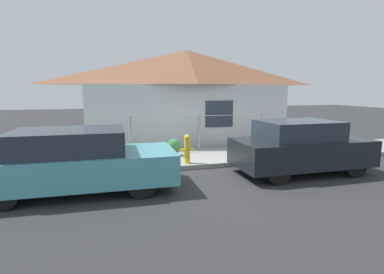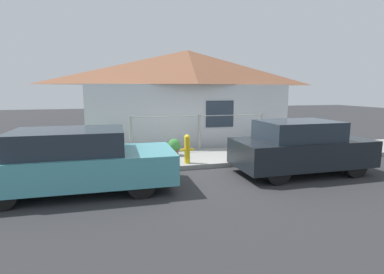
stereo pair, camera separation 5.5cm
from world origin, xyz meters
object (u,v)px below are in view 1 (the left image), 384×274
at_px(potted_plant_near_hydrant, 174,146).
at_px(fire_hydrant, 187,148).
at_px(potted_plant_by_fence, 92,145).
at_px(car_left, 76,161).
at_px(car_right, 300,147).

bearing_deg(potted_plant_near_hydrant, fire_hydrant, -81.88).
height_order(potted_plant_near_hydrant, potted_plant_by_fence, potted_plant_by_fence).
bearing_deg(potted_plant_near_hydrant, car_left, -137.34).
height_order(car_left, potted_plant_near_hydrant, car_left).
bearing_deg(potted_plant_by_fence, fire_hydrant, -31.05).
distance_m(car_left, car_right, 5.69).
bearing_deg(car_left, potted_plant_by_fence, 87.94).
xyz_separation_m(potted_plant_near_hydrant, potted_plant_by_fence, (-2.58, 0.53, 0.06)).
xyz_separation_m(car_right, potted_plant_by_fence, (-5.54, 3.04, -0.23)).
bearing_deg(potted_plant_near_hydrant, potted_plant_by_fence, 168.36).
relative_size(car_right, fire_hydrant, 4.33).
distance_m(car_left, potted_plant_near_hydrant, 3.72).
relative_size(fire_hydrant, potted_plant_near_hydrant, 1.54).
height_order(fire_hydrant, potted_plant_near_hydrant, fire_hydrant).
bearing_deg(car_left, potted_plant_near_hydrant, 43.38).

